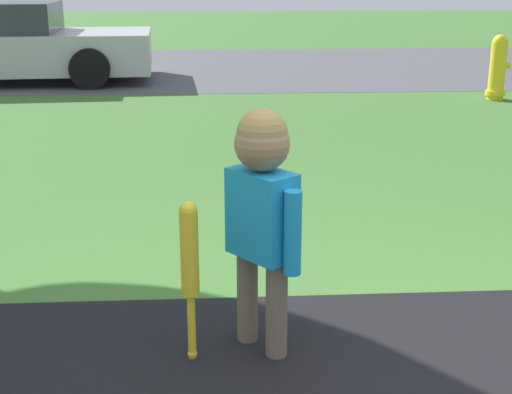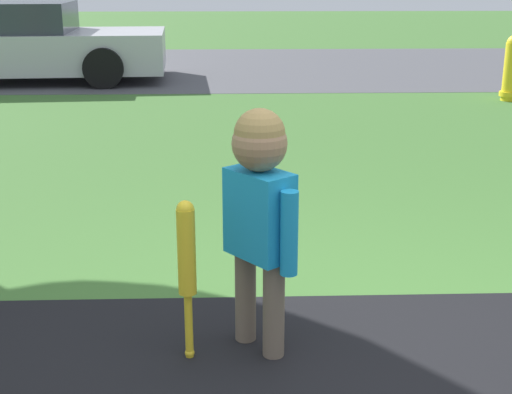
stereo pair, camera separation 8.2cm
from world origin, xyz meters
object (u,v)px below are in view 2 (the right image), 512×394
(child, at_px, (259,198))
(fire_hydrant, at_px, (512,69))
(parked_car, at_px, (13,44))
(baseball_bat, at_px, (187,258))

(child, relative_size, fire_hydrant, 1.27)
(child, distance_m, fire_hydrant, 7.15)
(child, bearing_deg, parked_car, 163.55)
(child, bearing_deg, baseball_bat, -114.66)
(fire_hydrant, bearing_deg, baseball_bat, -120.83)
(fire_hydrant, xyz_separation_m, parked_car, (-6.87, 2.06, 0.15))
(baseball_bat, height_order, parked_car, parked_car)
(baseball_bat, relative_size, fire_hydrant, 0.84)
(fire_hydrant, bearing_deg, child, -119.08)
(baseball_bat, distance_m, parked_car, 8.93)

